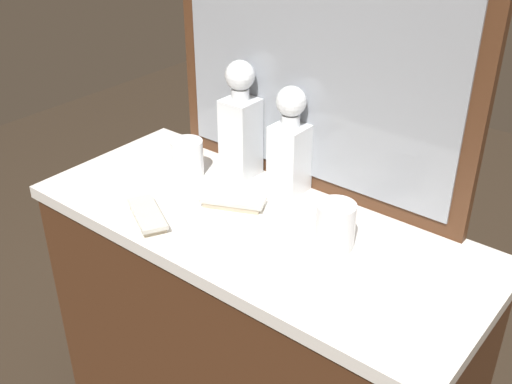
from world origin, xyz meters
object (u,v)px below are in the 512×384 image
object	(u,v)px
crystal_tumbler_front	(188,159)
crystal_decanter_front	(290,151)
crystal_decanter_rear	(241,130)
silver_brush_far_left	(233,202)
crystal_tumbler_far_right	(335,227)
silver_brush_front	(147,216)

from	to	relation	value
crystal_tumbler_front	crystal_decanter_front	bearing A→B (deg)	21.02
crystal_decanter_rear	silver_brush_far_left	size ratio (longest dim) A/B	1.88
crystal_tumbler_front	silver_brush_far_left	distance (m)	0.22
crystal_decanter_front	crystal_tumbler_far_right	world-z (taller)	crystal_decanter_front
crystal_decanter_front	crystal_tumbler_far_right	distance (m)	0.28
silver_brush_far_left	crystal_decanter_front	bearing A→B (deg)	68.96
silver_brush_front	crystal_tumbler_front	bearing A→B (deg)	110.98
crystal_decanter_front	crystal_tumbler_front	size ratio (longest dim) A/B	2.84
crystal_decanter_rear	crystal_tumbler_far_right	distance (m)	0.42
crystal_decanter_rear	silver_brush_front	bearing A→B (deg)	-93.69
crystal_tumbler_front	silver_brush_front	bearing A→B (deg)	-69.02
crystal_tumbler_far_right	silver_brush_far_left	xyz separation A→B (m)	(-0.29, -0.01, -0.04)
crystal_tumbler_far_right	silver_brush_far_left	distance (m)	0.29
crystal_decanter_front	silver_brush_far_left	distance (m)	0.19
crystal_decanter_rear	silver_brush_far_left	world-z (taller)	crystal_decanter_rear
crystal_decanter_rear	silver_brush_front	world-z (taller)	crystal_decanter_rear
crystal_tumbler_far_right	silver_brush_front	distance (m)	0.45
crystal_tumbler_front	silver_brush_far_left	size ratio (longest dim) A/B	0.59
crystal_tumbler_far_right	silver_brush_far_left	size ratio (longest dim) A/B	0.64
silver_brush_far_left	silver_brush_front	bearing A→B (deg)	-123.41
crystal_tumbler_front	silver_brush_front	distance (m)	0.25
crystal_decanter_rear	crystal_tumbler_front	xyz separation A→B (m)	(-0.11, -0.09, -0.08)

